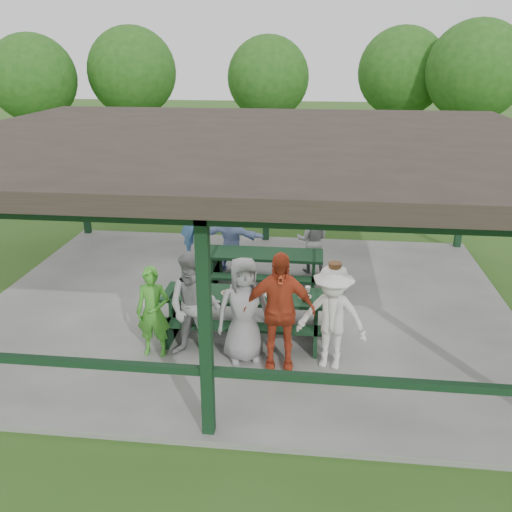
# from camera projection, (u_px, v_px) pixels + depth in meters

# --- Properties ---
(ground) EXTENTS (90.00, 90.00, 0.00)m
(ground) POSITION_uv_depth(u_px,v_px,m) (247.00, 307.00, 10.55)
(ground) COLOR #2D561B
(ground) RESTS_ON ground
(concrete_slab) EXTENTS (10.00, 8.00, 0.10)m
(concrete_slab) POSITION_uv_depth(u_px,v_px,m) (247.00, 305.00, 10.53)
(concrete_slab) COLOR slate
(concrete_slab) RESTS_ON ground
(pavilion_structure) EXTENTS (10.60, 8.60, 3.24)m
(pavilion_structure) POSITION_uv_depth(u_px,v_px,m) (246.00, 144.00, 9.42)
(pavilion_structure) COLOR black
(pavilion_structure) RESTS_ON concrete_slab
(picnic_table_near) EXTENTS (2.77, 1.39, 0.75)m
(picnic_table_near) POSITION_uv_depth(u_px,v_px,m) (245.00, 308.00, 9.22)
(picnic_table_near) COLOR black
(picnic_table_near) RESTS_ON concrete_slab
(picnic_table_far) EXTENTS (2.39, 1.39, 0.75)m
(picnic_table_far) POSITION_uv_depth(u_px,v_px,m) (264.00, 266.00, 11.07)
(picnic_table_far) COLOR black
(picnic_table_far) RESTS_ON concrete_slab
(table_setting) EXTENTS (2.20, 0.45, 0.10)m
(table_setting) POSITION_uv_depth(u_px,v_px,m) (244.00, 291.00, 9.15)
(table_setting) COLOR white
(table_setting) RESTS_ON picnic_table_near
(contestant_green) EXTENTS (0.55, 0.36, 1.49)m
(contestant_green) POSITION_uv_depth(u_px,v_px,m) (153.00, 312.00, 8.51)
(contestant_green) COLOR green
(contestant_green) RESTS_ON concrete_slab
(contestant_grey_left) EXTENTS (0.95, 0.79, 1.77)m
(contestant_grey_left) POSITION_uv_depth(u_px,v_px,m) (195.00, 307.00, 8.35)
(contestant_grey_left) COLOR gray
(contestant_grey_left) RESTS_ON concrete_slab
(contestant_grey_mid) EXTENTS (0.96, 0.77, 1.71)m
(contestant_grey_mid) POSITION_uv_depth(u_px,v_px,m) (244.00, 310.00, 8.33)
(contestant_grey_mid) COLOR gray
(contestant_grey_mid) RESTS_ON concrete_slab
(contestant_red) EXTENTS (1.13, 0.54, 1.88)m
(contestant_red) POSITION_uv_depth(u_px,v_px,m) (279.00, 311.00, 8.12)
(contestant_red) COLOR #B43D20
(contestant_red) RESTS_ON concrete_slab
(contestant_white_fedora) EXTENTS (1.18, 0.84, 1.72)m
(contestant_white_fedora) POSITION_uv_depth(u_px,v_px,m) (332.00, 317.00, 8.14)
(contestant_white_fedora) COLOR silver
(contestant_white_fedora) RESTS_ON concrete_slab
(spectator_lblue) EXTENTS (1.48, 0.80, 1.52)m
(spectator_lblue) POSITION_uv_depth(u_px,v_px,m) (232.00, 238.00, 11.82)
(spectator_lblue) COLOR #8498CC
(spectator_lblue) RESTS_ON concrete_slab
(spectator_blue) EXTENTS (0.71, 0.51, 1.83)m
(spectator_blue) POSITION_uv_depth(u_px,v_px,m) (194.00, 220.00, 12.49)
(spectator_blue) COLOR #4576B4
(spectator_blue) RESTS_ON concrete_slab
(spectator_grey) EXTENTS (0.75, 0.61, 1.45)m
(spectator_grey) POSITION_uv_depth(u_px,v_px,m) (312.00, 240.00, 11.77)
(spectator_grey) COLOR gray
(spectator_grey) RESTS_ON concrete_slab
(pickup_truck) EXTENTS (5.34, 3.47, 1.37)m
(pickup_truck) POSITION_uv_depth(u_px,v_px,m) (327.00, 175.00, 18.54)
(pickup_truck) COLOR silver
(pickup_truck) RESTS_ON ground
(farm_trailer) EXTENTS (3.93, 2.12, 1.36)m
(farm_trailer) POSITION_uv_depth(u_px,v_px,m) (226.00, 172.00, 19.02)
(farm_trailer) COLOR #1C3F9A
(farm_trailer) RESTS_ON ground
(tree_far_left) EXTENTS (3.62, 3.62, 5.65)m
(tree_far_left) POSITION_uv_depth(u_px,v_px,m) (132.00, 72.00, 22.34)
(tree_far_left) COLOR #362315
(tree_far_left) RESTS_ON ground
(tree_left) EXTENTS (3.40, 3.40, 5.31)m
(tree_left) POSITION_uv_depth(u_px,v_px,m) (268.00, 78.00, 22.53)
(tree_left) COLOR #362315
(tree_left) RESTS_ON ground
(tree_mid) EXTENTS (3.61, 3.61, 5.65)m
(tree_mid) POSITION_uv_depth(u_px,v_px,m) (402.00, 72.00, 22.29)
(tree_mid) COLOR #362315
(tree_mid) RESTS_ON ground
(tree_right) EXTENTS (3.72, 3.72, 5.82)m
(tree_right) POSITION_uv_depth(u_px,v_px,m) (476.00, 71.00, 20.29)
(tree_right) COLOR #362315
(tree_right) RESTS_ON ground
(tree_edge_left) EXTENTS (3.42, 3.42, 5.35)m
(tree_edge_left) POSITION_uv_depth(u_px,v_px,m) (33.00, 79.00, 21.36)
(tree_edge_left) COLOR #362315
(tree_edge_left) RESTS_ON ground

